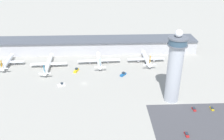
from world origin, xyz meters
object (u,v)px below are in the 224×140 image
at_px(airplane_gate_bravo, 48,64).
at_px(service_truck_fuel, 61,85).
at_px(airplane_gate_delta, 146,59).
at_px(car_navy_sedan, 187,134).
at_px(airplane_gate_alpha, 7,62).
at_px(airplane_gate_charlie, 99,60).
at_px(service_truck_baggage, 123,74).
at_px(service_truck_catering, 76,70).
at_px(control_tower, 175,68).
at_px(car_maroon_suv, 194,109).
at_px(car_blue_compact, 212,109).

height_order(airplane_gate_bravo, service_truck_fuel, airplane_gate_bravo).
xyz_separation_m(airplane_gate_delta, car_navy_sedan, (7.17, -105.28, -3.77)).
bearing_deg(airplane_gate_delta, airplane_gate_bravo, -175.33).
bearing_deg(airplane_gate_alpha, airplane_gate_charlie, 0.00).
bearing_deg(service_truck_baggage, airplane_gate_delta, 46.23).
height_order(airplane_gate_alpha, service_truck_catering, airplane_gate_alpha).
relative_size(control_tower, service_truck_fuel, 7.87).
height_order(control_tower, car_maroon_suv, control_tower).
relative_size(control_tower, car_blue_compact, 12.11).
bearing_deg(car_blue_compact, airplane_gate_delta, 112.62).
bearing_deg(service_truck_catering, airplane_gate_alpha, 167.57).
xyz_separation_m(control_tower, airplane_gate_charlie, (-53.56, 64.84, -22.17)).
bearing_deg(service_truck_fuel, airplane_gate_delta, 28.49).
bearing_deg(airplane_gate_delta, control_tower, -83.55).
bearing_deg(car_navy_sedan, airplane_gate_delta, 93.90).
distance_m(control_tower, airplane_gate_delta, 70.39).
bearing_deg(control_tower, airplane_gate_alpha, 155.22).
bearing_deg(control_tower, car_maroon_suv, -45.62).
relative_size(car_blue_compact, car_navy_sedan, 0.95).
bearing_deg(service_truck_fuel, airplane_gate_bravo, 115.70).
xyz_separation_m(control_tower, service_truck_fuel, (-84.32, 24.74, -25.55)).
bearing_deg(car_maroon_suv, car_blue_compact, -0.06).
height_order(airplane_gate_bravo, car_maroon_suv, airplane_gate_bravo).
bearing_deg(service_truck_baggage, car_blue_compact, -42.98).
xyz_separation_m(airplane_gate_alpha, car_navy_sedan, (140.09, -103.69, -3.68)).
xyz_separation_m(airplane_gate_delta, service_truck_fuel, (-76.81, -41.69, -3.55)).
bearing_deg(car_maroon_suv, airplane_gate_charlie, 130.42).
bearing_deg(airplane_gate_bravo, airplane_gate_delta, 4.67).
bearing_deg(service_truck_catering, airplane_gate_bravo, 162.06).
bearing_deg(airplane_gate_charlie, service_truck_fuel, -127.50).
bearing_deg(service_truck_baggage, airplane_gate_bravo, 165.18).
height_order(control_tower, airplane_gate_bravo, control_tower).
height_order(service_truck_fuel, car_navy_sedan, service_truck_fuel).
relative_size(airplane_gate_bravo, airplane_gate_charlie, 1.05).
distance_m(service_truck_baggage, car_blue_compact, 79.09).
relative_size(airplane_gate_alpha, car_blue_compact, 7.53).
relative_size(airplane_gate_bravo, car_navy_sedan, 9.23).
distance_m(airplane_gate_alpha, service_truck_baggage, 110.97).
bearing_deg(airplane_gate_delta, car_blue_compact, -67.38).
bearing_deg(airplane_gate_bravo, car_navy_sedan, -44.21).
bearing_deg(service_truck_catering, airplane_gate_delta, 13.64).
distance_m(service_truck_fuel, car_blue_compact, 116.38).
bearing_deg(control_tower, airplane_gate_bravo, 149.72).
relative_size(airplane_gate_charlie, service_truck_baggage, 5.78).
bearing_deg(airplane_gate_bravo, airplane_gate_alpha, 171.38).
relative_size(airplane_gate_charlie, service_truck_fuel, 5.98).
bearing_deg(control_tower, service_truck_fuel, 163.65).
height_order(control_tower, service_truck_fuel, control_tower).
xyz_separation_m(airplane_gate_charlie, car_blue_compact, (79.25, -78.08, -3.61)).
xyz_separation_m(service_truck_fuel, service_truck_baggage, (52.15, 15.94, 0.14)).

